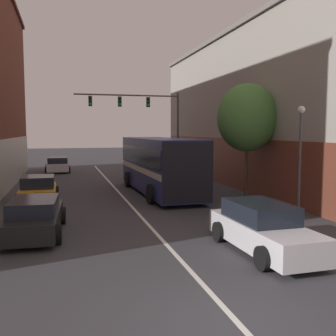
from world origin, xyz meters
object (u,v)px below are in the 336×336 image
Objects in this scene: parked_car_left_mid at (35,217)px; parked_car_left_near at (38,189)px; parked_car_left_far at (58,165)px; traffic_signal_gantry at (145,113)px; bus at (160,163)px; street_lamp at (300,155)px; street_tree_near at (247,118)px; hatchback_foreground at (263,229)px.

parked_car_left_near is at bearing 5.28° from parked_car_left_mid.
parked_car_left_far is 0.54× the size of traffic_signal_gantry.
traffic_signal_gantry is at bearing -37.99° from parked_car_left_near.
traffic_signal_gantry is at bearing -20.80° from parked_car_left_mid.
parked_car_left_near is (-6.78, -0.82, -1.20)m from bus.
bus is 2.14× the size of street_lamp.
parked_car_left_near is 0.81× the size of parked_car_left_mid.
traffic_signal_gantry is 1.37× the size of street_tree_near.
street_lamp is (10.12, -22.30, 2.05)m from parked_car_left_far.
bus is 2.16× the size of hatchback_foreground.
hatchback_foreground is (0.37, -11.72, -1.12)m from bus.
parked_car_left_near reaches higher than parked_car_left_far.
street_tree_near is at bearing -62.33° from parked_car_left_mid.
street_lamp is (10.90, -7.08, 2.06)m from parked_car_left_near.
parked_car_left_far is (-6.37, 26.12, -0.07)m from hatchback_foreground.
parked_car_left_far is at bearing 144.24° from traffic_signal_gantry.
hatchback_foreground reaches higher than parked_car_left_near.
parked_car_left_near is 13.16m from street_lamp.
hatchback_foreground is at bearing -91.89° from traffic_signal_gantry.
traffic_signal_gantry is (7.55, 17.19, 4.45)m from parked_car_left_mid.
street_tree_near reaches higher than parked_car_left_mid.
bus is 2.18× the size of parked_car_left_far.
street_tree_near is (3.03, -12.31, -0.71)m from traffic_signal_gantry.
parked_car_left_far is at bearing 120.12° from street_tree_near.
bus reaches higher than hatchback_foreground.
parked_car_left_mid is 12.24m from street_tree_near.
hatchback_foreground is at bearing -113.13° from street_tree_near.
street_tree_near reaches higher than street_lamp.
hatchback_foreground reaches higher than parked_car_left_far.
parked_car_left_far is 24.58m from street_lamp.
hatchback_foreground is 7.86m from parked_car_left_mid.
traffic_signal_gantry reaches higher than parked_car_left_far.
parked_car_left_mid is 10.80m from street_lamp.
bus is 1.18× the size of traffic_signal_gantry.
parked_car_left_far is at bearing 12.13° from hatchback_foreground.
hatchback_foreground is at bearing -116.34° from parked_car_left_mid.
hatchback_foreground is 10.17m from street_tree_near.
street_tree_near is at bearing -101.57° from parked_car_left_near.
hatchback_foreground is 1.21× the size of parked_car_left_near.
street_lamp reaches higher than bus.
bus is at bearing 0.25° from hatchback_foreground.
street_tree_near is (10.87, -2.18, 3.76)m from parked_car_left_near.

